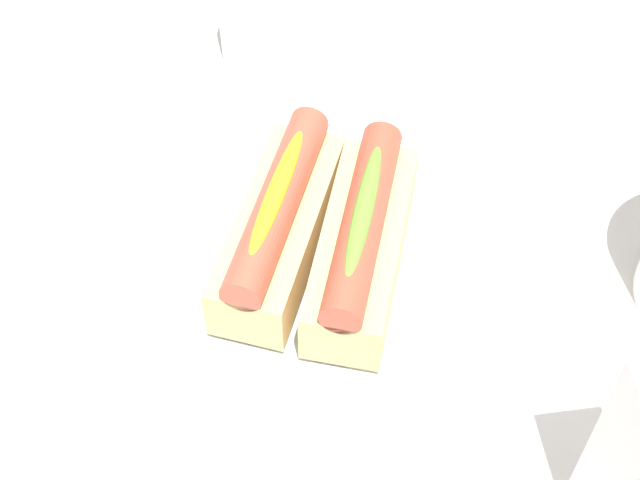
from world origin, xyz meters
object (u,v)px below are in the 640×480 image
object	(u,v)px
hotdog_back	(362,242)
water_glass	(261,20)
serving_bowl	(320,273)
hotdog_front	(279,223)

from	to	relation	value
hotdog_back	water_glass	bearing A→B (deg)	-167.66
serving_bowl	hotdog_back	distance (m)	0.05
hotdog_front	hotdog_back	distance (m)	0.06
hotdog_front	hotdog_back	xyz separation A→B (m)	(0.02, 0.05, 0.00)
hotdog_front	water_glass	size ratio (longest dim) A/B	1.76
serving_bowl	hotdog_back	size ratio (longest dim) A/B	1.73
serving_bowl	hotdog_front	bearing A→B (deg)	-110.04
hotdog_back	water_glass	distance (m)	0.26
hotdog_front	water_glass	distance (m)	0.23
hotdog_front	serving_bowl	bearing A→B (deg)	69.96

